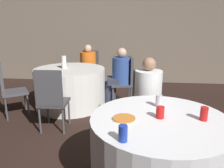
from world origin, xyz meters
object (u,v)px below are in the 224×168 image
(table_far, at_px, (70,87))
(soda_can_blue, at_px, (123,133))
(table_near, at_px, (158,154))
(person_blue_shirt, at_px, (118,76))
(person_orange_shirt, at_px, (87,68))
(bottle_far, at_px, (64,62))
(chair_far_southwest, at_px, (7,85))
(pizza_plate_near, at_px, (124,119))
(person_white_shirt, at_px, (148,101))
(chair_far_south, at_px, (51,96))
(chair_far_east, at_px, (127,77))
(chair_far_north, at_px, (90,67))
(soda_can_silver, at_px, (159,101))
(soda_can_red, at_px, (204,114))
(chair_near_north, at_px, (147,99))

(table_far, relative_size, soda_can_blue, 10.89)
(table_near, height_order, person_blue_shirt, person_blue_shirt)
(person_orange_shirt, relative_size, bottle_far, 4.63)
(chair_far_southwest, distance_m, pizza_plate_near, 2.55)
(person_white_shirt, bearing_deg, bottle_far, -42.28)
(chair_far_south, bearing_deg, person_blue_shirt, 52.27)
(chair_far_east, height_order, soda_can_blue, chair_far_east)
(pizza_plate_near, bearing_deg, chair_far_southwest, 142.60)
(soda_can_blue, bearing_deg, chair_far_north, 105.04)
(chair_far_north, bearing_deg, pizza_plate_near, 115.60)
(person_blue_shirt, bearing_deg, chair_far_east, -90.00)
(chair_far_southwest, height_order, soda_can_blue, chair_far_southwest)
(pizza_plate_near, bearing_deg, table_far, 117.59)
(soda_can_silver, bearing_deg, person_white_shirt, 96.00)
(table_far, xyz_separation_m, soda_can_silver, (1.46, -1.81, 0.43))
(person_blue_shirt, bearing_deg, pizza_plate_near, 177.09)
(chair_far_north, height_order, soda_can_blue, chair_far_north)
(person_blue_shirt, height_order, person_white_shirt, person_white_shirt)
(chair_far_east, relative_size, soda_can_silver, 7.75)
(table_far, xyz_separation_m, soda_can_red, (1.82, -2.11, 0.43))
(chair_far_north, height_order, person_orange_shirt, person_orange_shirt)
(table_near, bearing_deg, chair_far_east, 99.52)
(chair_far_south, height_order, bottle_far, bottle_far)
(person_white_shirt, relative_size, soda_can_blue, 9.33)
(table_far, height_order, chair_far_south, chair_far_south)
(chair_far_southwest, xyz_separation_m, person_blue_shirt, (1.80, 0.75, 0.02))
(chair_far_south, distance_m, bottle_far, 1.14)
(table_far, distance_m, chair_far_east, 1.10)
(chair_far_southwest, height_order, bottle_far, bottle_far)
(chair_far_east, relative_size, soda_can_blue, 7.75)
(chair_far_north, height_order, bottle_far, bottle_far)
(person_orange_shirt, xyz_separation_m, soda_can_blue, (0.99, -3.43, 0.23))
(soda_can_blue, bearing_deg, person_orange_shirt, 106.13)
(chair_far_southwest, height_order, soda_can_red, chair_far_southwest)
(chair_near_north, height_order, chair_far_north, same)
(person_white_shirt, xyz_separation_m, bottle_far, (-1.50, 1.22, 0.27))
(soda_can_red, bearing_deg, table_near, 178.79)
(person_orange_shirt, distance_m, soda_can_red, 3.45)
(table_far, height_order, chair_far_southwest, chair_far_southwest)
(table_near, height_order, chair_far_southwest, chair_far_southwest)
(chair_near_north, xyz_separation_m, chair_far_southwest, (-2.28, 0.44, 0.00))
(table_near, bearing_deg, chair_near_north, 93.14)
(soda_can_red, relative_size, soda_can_silver, 1.00)
(chair_far_north, xyz_separation_m, person_blue_shirt, (0.74, -0.94, 0.02))
(table_near, relative_size, soda_can_red, 10.32)
(person_blue_shirt, bearing_deg, table_far, 90.00)
(chair_far_north, distance_m, chair_far_south, 2.16)
(chair_far_east, height_order, chair_far_south, same)
(chair_far_east, xyz_separation_m, chair_far_southwest, (-1.96, -0.77, 0.00))
(table_far, bearing_deg, person_white_shirt, -40.92)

